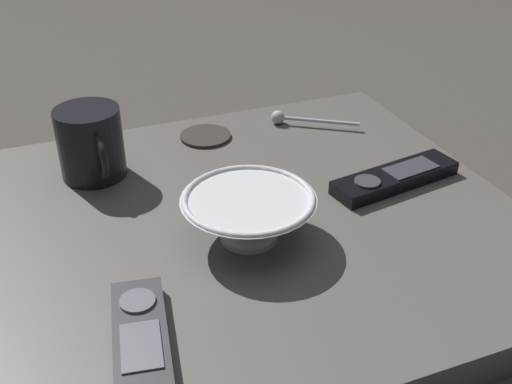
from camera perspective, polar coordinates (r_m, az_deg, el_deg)
name	(u,v)px	position (r m, az deg, el deg)	size (l,w,h in m)	color
ground_plane	(260,242)	(0.84, 0.40, -4.55)	(6.00, 6.00, 0.00)	#47423D
table	(260,227)	(0.82, 0.41, -3.24)	(0.62, 0.65, 0.05)	#5B5651
cereal_bowl	(249,214)	(0.75, -0.68, -2.04)	(0.16, 0.16, 0.06)	silver
coffee_mug	(91,144)	(0.90, -14.79, 4.29)	(0.13, 0.09, 0.10)	black
teaspoon	(289,118)	(1.04, 3.07, 6.71)	(0.09, 0.13, 0.02)	silver
tv_remote_near	(396,178)	(0.89, 12.64, 1.21)	(0.08, 0.20, 0.02)	black
tv_remote_far	(141,338)	(0.63, -10.44, -12.92)	(0.16, 0.08, 0.02)	#38383D
drink_coaster	(205,136)	(1.00, -4.64, 5.09)	(0.08, 0.08, 0.01)	#332D28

